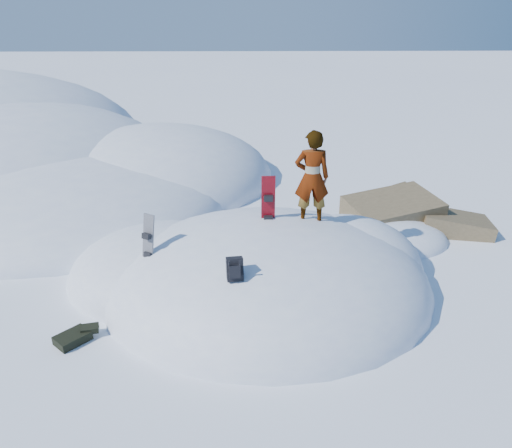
{
  "coord_description": "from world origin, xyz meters",
  "views": [
    {
      "loc": [
        -0.44,
        -9.25,
        5.62
      ],
      "look_at": [
        -0.23,
        0.3,
        1.41
      ],
      "focal_mm": 35.0,
      "sensor_mm": 36.0,
      "label": 1
    }
  ],
  "objects_px": {
    "snowboard_red": "(268,210)",
    "snowboard_dark": "(148,247)",
    "backpack": "(235,269)",
    "person": "(312,178)"
  },
  "relations": [
    {
      "from": "snowboard_red",
      "to": "snowboard_dark",
      "type": "distance_m",
      "value": 2.59
    },
    {
      "from": "snowboard_red",
      "to": "backpack",
      "type": "bearing_deg",
      "value": -110.05
    },
    {
      "from": "snowboard_dark",
      "to": "snowboard_red",
      "type": "bearing_deg",
      "value": 49.96
    },
    {
      "from": "backpack",
      "to": "person",
      "type": "relative_size",
      "value": 0.24
    },
    {
      "from": "person",
      "to": "backpack",
      "type": "bearing_deg",
      "value": 55.18
    },
    {
      "from": "backpack",
      "to": "person",
      "type": "distance_m",
      "value": 2.85
    },
    {
      "from": "snowboard_red",
      "to": "snowboard_dark",
      "type": "xyz_separation_m",
      "value": [
        -2.41,
        -0.83,
        -0.42
      ]
    },
    {
      "from": "person",
      "to": "snowboard_dark",
      "type": "bearing_deg",
      "value": 16.72
    },
    {
      "from": "snowboard_red",
      "to": "backpack",
      "type": "relative_size",
      "value": 3.24
    },
    {
      "from": "backpack",
      "to": "person",
      "type": "height_order",
      "value": "person"
    }
  ]
}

